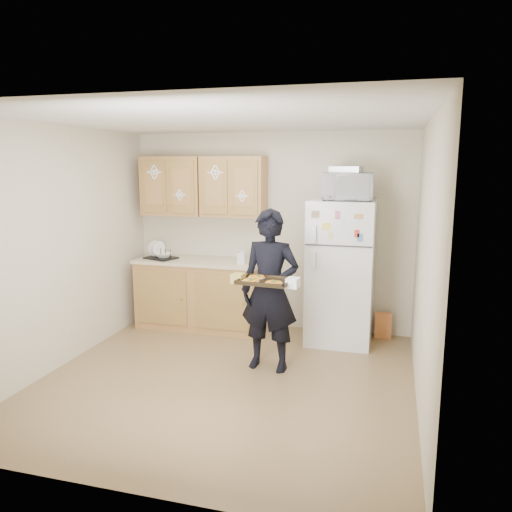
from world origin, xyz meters
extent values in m
plane|color=brown|center=(0.00, 0.00, 0.00)|extent=(3.60, 3.60, 0.00)
plane|color=silver|center=(0.00, 0.00, 2.50)|extent=(3.60, 3.60, 0.00)
cube|color=beige|center=(0.00, 1.80, 1.25)|extent=(3.60, 0.04, 2.50)
cube|color=beige|center=(0.00, -1.80, 1.25)|extent=(3.60, 0.04, 2.50)
cube|color=beige|center=(-1.80, 0.00, 1.25)|extent=(0.04, 3.60, 2.50)
cube|color=beige|center=(1.80, 0.00, 1.25)|extent=(0.04, 3.60, 2.50)
cube|color=white|center=(0.95, 1.43, 0.85)|extent=(0.75, 0.70, 1.70)
cube|color=olive|center=(-0.85, 1.48, 0.43)|extent=(1.60, 0.60, 0.86)
cube|color=beige|center=(-0.85, 1.48, 0.88)|extent=(1.64, 0.64, 0.04)
cube|color=olive|center=(-1.25, 1.61, 1.83)|extent=(0.80, 0.33, 0.75)
cube|color=olive|center=(-0.43, 1.61, 1.83)|extent=(0.80, 0.33, 0.75)
cube|color=#EBA953|center=(1.47, 1.67, 0.16)|extent=(0.20, 0.07, 0.32)
imported|color=black|center=(0.34, 0.42, 0.83)|extent=(0.64, 0.45, 1.67)
cube|color=black|center=(0.36, 0.12, 1.00)|extent=(0.52, 0.40, 0.04)
cylinder|color=orange|center=(0.24, 0.05, 1.02)|extent=(0.16, 0.16, 0.02)
cylinder|color=orange|center=(0.47, 0.03, 1.02)|extent=(0.16, 0.16, 0.02)
cylinder|color=orange|center=(0.26, 0.21, 1.02)|extent=(0.16, 0.16, 0.02)
imported|color=white|center=(1.00, 1.38, 1.85)|extent=(0.59, 0.42, 0.31)
cube|color=silver|center=(0.98, 1.41, 2.04)|extent=(0.37, 0.29, 0.07)
cube|color=black|center=(-1.36, 1.41, 0.98)|extent=(0.45, 0.39, 0.15)
imported|color=silver|center=(-1.32, 1.41, 0.95)|extent=(0.27, 0.27, 0.05)
imported|color=white|center=(-0.25, 1.36, 1.00)|extent=(0.09, 0.10, 0.21)
camera|label=1|loc=(1.52, -4.38, 2.11)|focal=35.00mm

